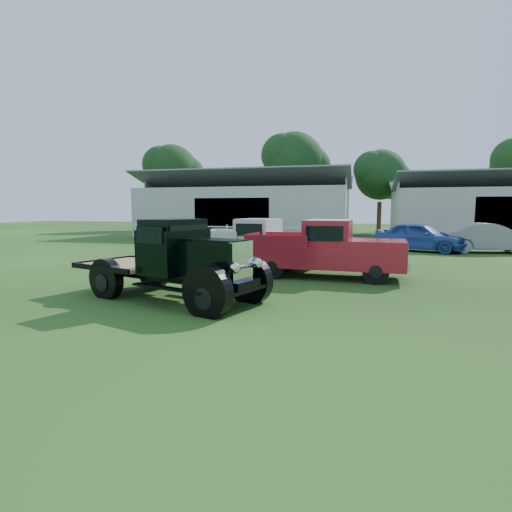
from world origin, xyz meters
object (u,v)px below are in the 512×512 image
(red_pickup, at_px, (325,248))
(misc_car_blue, at_px, (420,237))
(vintage_flatbed, at_px, (171,260))
(white_pickup, at_px, (256,243))
(misc_car_grey, at_px, (488,238))

(red_pickup, distance_m, misc_car_blue, 11.13)
(misc_car_blue, bearing_deg, vintage_flatbed, 174.75)
(vintage_flatbed, distance_m, white_pickup, 6.65)
(red_pickup, bearing_deg, misc_car_blue, 69.21)
(white_pickup, relative_size, misc_car_blue, 1.09)
(vintage_flatbed, xyz_separation_m, red_pickup, (3.62, 4.57, -0.04))
(vintage_flatbed, bearing_deg, red_pickup, 69.90)
(red_pickup, xyz_separation_m, misc_car_grey, (8.06, 10.34, -0.21))
(vintage_flatbed, distance_m, misc_car_blue, 16.84)
(white_pickup, relative_size, misc_car_grey, 1.08)
(white_pickup, distance_m, misc_car_grey, 13.83)
(white_pickup, bearing_deg, red_pickup, -22.96)
(red_pickup, relative_size, white_pickup, 1.05)
(vintage_flatbed, bearing_deg, misc_car_blue, 79.39)
(vintage_flatbed, distance_m, red_pickup, 5.83)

